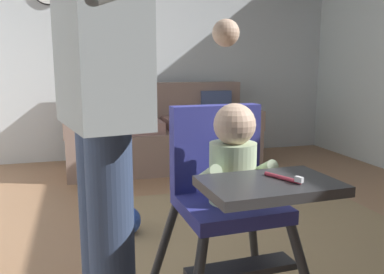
% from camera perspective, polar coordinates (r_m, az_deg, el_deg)
% --- Properties ---
extents(ground, '(6.11, 6.75, 0.10)m').
position_cam_1_polar(ground, '(2.43, 4.20, -17.05)').
color(ground, '#956C4C').
extents(wall_far, '(5.31, 0.06, 2.53)m').
position_cam_1_polar(wall_far, '(4.69, -6.90, 12.71)').
color(wall_far, silver).
rests_on(wall_far, ground).
extents(area_rug, '(2.03, 2.37, 0.01)m').
position_cam_1_polar(area_rug, '(2.44, 11.23, -15.63)').
color(area_rug, '#947C57').
rests_on(area_rug, ground).
extents(couch, '(1.93, 0.86, 0.86)m').
position_cam_1_polar(couch, '(4.25, -4.32, 0.37)').
color(couch, gray).
rests_on(couch, ground).
extents(high_chair, '(0.63, 0.74, 0.94)m').
position_cam_1_polar(high_chair, '(1.49, 5.42, -6.19)').
color(high_chair, '#303033').
rests_on(high_chair, ground).
extents(adult_standing, '(0.58, 0.50, 1.64)m').
position_cam_1_polar(adult_standing, '(1.25, -12.44, 3.82)').
color(adult_standing, navy).
rests_on(adult_standing, ground).
extents(toy_ball_second, '(0.18, 0.18, 0.18)m').
position_cam_1_polar(toy_ball_second, '(2.62, -9.28, -11.61)').
color(toy_ball_second, '#284CB7').
rests_on(toy_ball_second, ground).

